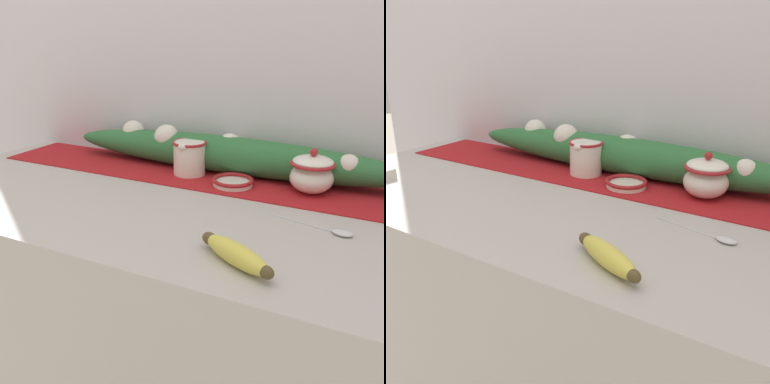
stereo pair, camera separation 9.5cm
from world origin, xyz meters
The scene contains 9 objects.
countertop centered at (0.00, 0.00, 0.44)m, with size 1.52×0.65×0.87m, color #B7B2AD.
back_wall centered at (0.00, 0.34, 1.20)m, with size 2.32×0.04×2.40m, color silver.
table_runner centered at (0.00, 0.20, 0.88)m, with size 1.40×0.23×0.00m, color #A8191E.
cream_pitcher centered at (-0.09, 0.20, 0.93)m, with size 0.10×0.11×0.10m.
sugar_bowl centered at (0.25, 0.20, 0.93)m, with size 0.11×0.11×0.11m.
small_dish centered at (0.06, 0.16, 0.89)m, with size 0.11×0.11×0.02m.
banana centered at (0.21, -0.22, 0.89)m, with size 0.17×0.11×0.04m.
spoon centered at (0.35, -0.01, 0.88)m, with size 0.19×0.06×0.01m.
poinsettia_garland centered at (-0.01, 0.26, 0.93)m, with size 1.05×0.12×0.12m.
Camera 2 is at (0.52, -0.80, 1.26)m, focal length 40.00 mm.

